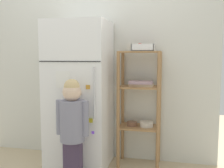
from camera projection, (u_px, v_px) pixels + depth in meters
name	position (u px, v px, depth m)	size (l,w,h in m)	color
ground_plane	(90.00, 165.00, 2.93)	(6.00, 6.00, 0.00)	tan
kitchen_wall_back	(97.00, 70.00, 3.13)	(2.78, 0.03, 2.09)	silver
refrigerator	(79.00, 94.00, 2.89)	(0.66, 0.59, 1.59)	white
child_standing	(72.00, 121.00, 2.48)	(0.32, 0.24, 1.01)	#44364F
pantry_shelf_unit	(140.00, 100.00, 2.87)	(0.46, 0.30, 1.27)	#9E7247
fruit_bin	(143.00, 48.00, 2.80)	(0.23, 0.20, 0.08)	white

